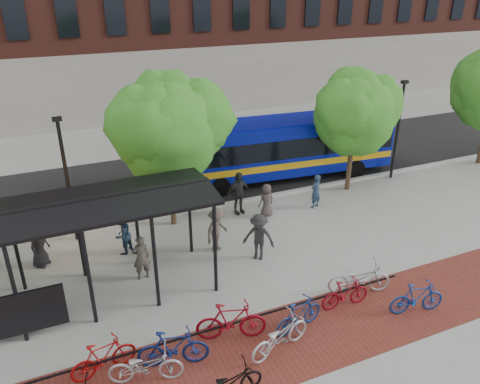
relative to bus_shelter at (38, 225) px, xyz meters
name	(u,v)px	position (x,y,z in m)	size (l,w,h in m)	color
ground	(270,246)	(8.13, 0.48, -3.00)	(160.00, 160.00, 0.00)	#9E9E99
asphalt_street	(203,174)	(8.13, 8.48, -2.99)	(160.00, 8.00, 0.01)	black
curb	(232,203)	(8.13, 4.48, -2.94)	(160.00, 0.25, 0.12)	#B7B7B2
brick_strip	(286,342)	(6.13, -4.52, -3.00)	(24.00, 3.00, 0.01)	maroon
bike_rack_rail	(234,335)	(4.83, -3.62, -3.00)	(12.00, 0.05, 0.95)	black
bus_shelter	(38,225)	(0.00, 0.00, 0.00)	(10.60, 3.07, 3.60)	black
tree_b	(169,124)	(5.23, 3.83, 1.46)	(5.15, 4.20, 6.47)	#382619
tree_c	(356,110)	(14.22, 3.83, 1.06)	(4.66, 3.80, 5.92)	#382619
lamp_post_left	(67,177)	(1.13, 4.08, -0.25)	(0.35, 0.20, 5.12)	black
lamp_post_right	(398,128)	(17.13, 4.08, -0.25)	(0.35, 0.20, 5.12)	black
bus	(283,145)	(11.84, 6.47, -1.20)	(11.80, 3.63, 3.13)	#0815A0
bike_1	(103,357)	(1.08, -3.58, -2.46)	(0.51, 1.81, 1.09)	#990E0D
bike_2	(146,366)	(2.05, -4.30, -2.48)	(0.69, 1.98, 1.04)	#A3A3A5
bike_3	(173,348)	(2.87, -4.05, -2.41)	(0.56, 1.97, 1.18)	navy
bike_4	(229,383)	(3.87, -5.66, -2.52)	(0.63, 1.81, 0.95)	black
bike_5	(231,321)	(4.72, -3.71, -2.37)	(0.59, 2.09, 1.25)	maroon
bike_6	(280,336)	(5.79, -4.74, -2.45)	(0.73, 2.10, 1.10)	#AFAFB2
bike_7	(299,315)	(6.73, -4.18, -2.46)	(0.51, 1.79, 1.08)	navy
bike_9	(345,294)	(8.65, -3.83, -2.49)	(0.48, 1.69, 1.02)	maroon
bike_10	(359,278)	(9.52, -3.37, -2.44)	(0.74, 2.13, 1.12)	#B5B5B8
bike_11	(417,298)	(10.56, -4.96, -2.45)	(0.52, 1.84, 1.11)	navy
pedestrian_0	(38,244)	(-0.25, 2.65, -2.12)	(0.86, 0.56, 1.76)	black
pedestrian_1	(141,257)	(3.00, 0.35, -2.15)	(0.62, 0.41, 1.71)	#3F3933
pedestrian_2	(123,235)	(2.72, 2.28, -2.21)	(0.77, 0.60, 1.58)	#1D2D43
pedestrian_3	(217,230)	(6.09, 1.01, -2.10)	(1.16, 0.67, 1.80)	#4D4139
pedestrian_4	(238,193)	(8.09, 3.57, -2.01)	(1.16, 0.48, 1.98)	#292929
pedestrian_6	(267,200)	(9.12, 2.82, -2.23)	(0.75, 0.49, 1.53)	#403633
pedestrian_7	(316,191)	(11.56, 2.69, -2.18)	(0.59, 0.39, 1.63)	#1F3149
pedestrian_9	(259,237)	(7.31, -0.16, -2.07)	(1.20, 0.69, 1.86)	black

